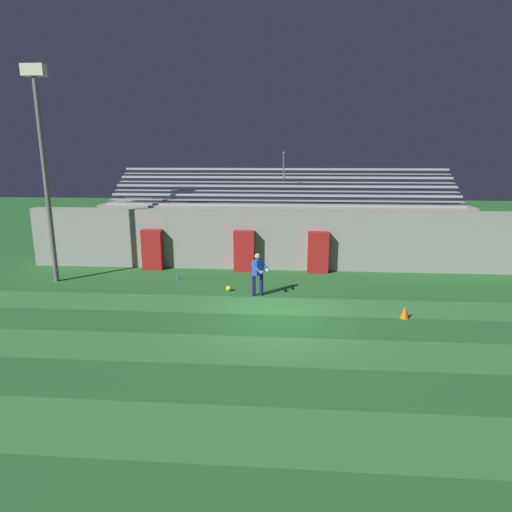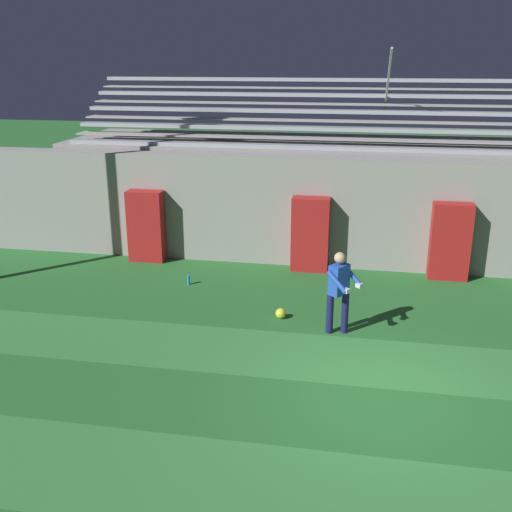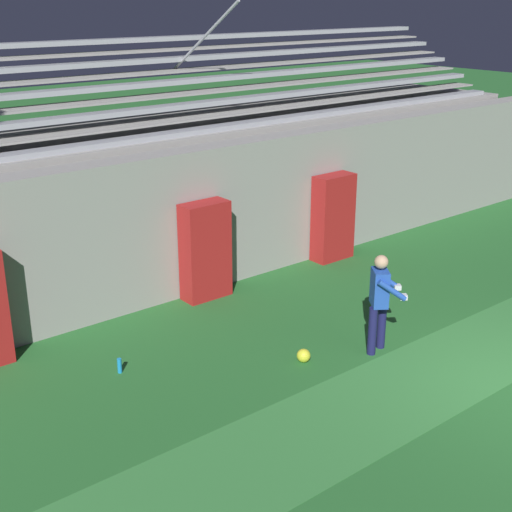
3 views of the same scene
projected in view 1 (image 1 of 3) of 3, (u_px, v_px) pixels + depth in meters
name	position (u px, v px, depth m)	size (l,w,h in m)	color
ground_plane	(277.00, 319.00, 14.07)	(80.00, 80.00, 0.00)	#286B2D
turf_stripe_near	(268.00, 434.00, 8.25)	(28.00, 1.82, 0.01)	#38843D
turf_stripe_mid	(275.00, 351.00, 11.78)	(28.00, 1.82, 0.01)	#38843D
turf_stripe_far	(278.00, 306.00, 15.31)	(28.00, 1.82, 0.01)	#38843D
back_wall	(281.00, 240.00, 20.06)	(24.00, 0.60, 2.80)	#999691
padding_pillar_gate_left	(244.00, 251.00, 19.76)	(0.94, 0.44, 1.89)	#B21E1E
padding_pillar_gate_right	(318.00, 252.00, 19.51)	(0.94, 0.44, 1.89)	#B21E1E
padding_pillar_far_left	(152.00, 250.00, 20.08)	(0.94, 0.44, 1.89)	#B21E1E
bleacher_stand	(282.00, 229.00, 22.31)	(18.00, 4.05, 5.43)	#999691
floodlight_pole	(43.00, 151.00, 17.10)	(0.90, 0.36, 8.67)	slate
goalkeeper	(258.00, 272.00, 16.21)	(0.72, 0.74, 1.67)	#19194C
soccer_ball	(229.00, 288.00, 16.95)	(0.22, 0.22, 0.22)	yellow
traffic_cone	(405.00, 312.00, 14.11)	(0.30, 0.30, 0.42)	orange
water_bottle	(178.00, 276.00, 18.63)	(0.07, 0.07, 0.24)	#1E8CD8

